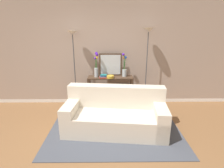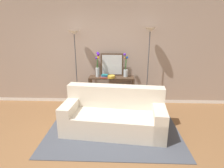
{
  "view_description": "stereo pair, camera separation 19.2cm",
  "coord_description": "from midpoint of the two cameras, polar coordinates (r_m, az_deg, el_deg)",
  "views": [
    {
      "loc": [
        0.29,
        -2.54,
        2.04
      ],
      "look_at": [
        0.33,
        1.35,
        0.82
      ],
      "focal_mm": 29.16,
      "sensor_mm": 36.0,
      "label": 1
    },
    {
      "loc": [
        0.48,
        -2.54,
        2.04
      ],
      "look_at": [
        0.33,
        1.35,
        0.82
      ],
      "focal_mm": 29.16,
      "sensor_mm": 36.0,
      "label": 2
    }
  ],
  "objects": [
    {
      "name": "ground_plane",
      "position": [
        3.29,
        -5.39,
        -21.2
      ],
      "size": [
        16.0,
        16.0,
        0.02
      ],
      "primitive_type": "cube",
      "color": "brown"
    },
    {
      "name": "back_wall",
      "position": [
        4.9,
        -2.38,
        10.42
      ],
      "size": [
        12.0,
        0.15,
        2.88
      ],
      "color": "white",
      "rests_on": "ground"
    },
    {
      "name": "area_rug",
      "position": [
        3.77,
        1.89,
        -15.22
      ],
      "size": [
        2.65,
        1.63,
        0.01
      ],
      "color": "#474C56",
      "rests_on": "ground"
    },
    {
      "name": "couch",
      "position": [
        3.75,
        2.05,
        -9.91
      ],
      "size": [
        2.08,
        1.06,
        0.88
      ],
      "color": "beige",
      "rests_on": "ground"
    },
    {
      "name": "console_table",
      "position": [
        4.75,
        1.03,
        -0.81
      ],
      "size": [
        1.16,
        0.34,
        0.81
      ],
      "color": "#473323",
      "rests_on": "ground"
    },
    {
      "name": "floor_lamp_left",
      "position": [
        4.64,
        -10.36,
        11.05
      ],
      "size": [
        0.28,
        0.28,
        1.97
      ],
      "color": "#4C4C51",
      "rests_on": "ground"
    },
    {
      "name": "floor_lamp_right",
      "position": [
        4.6,
        12.79,
        11.47
      ],
      "size": [
        0.28,
        0.28,
        2.03
      ],
      "color": "#4C4C51",
      "rests_on": "ground"
    },
    {
      "name": "wall_mirror",
      "position": [
        4.74,
        1.16,
        6.08
      ],
      "size": [
        0.58,
        0.02,
        0.58
      ],
      "color": "#473323",
      "rests_on": "console_table"
    },
    {
      "name": "vase_tall_flowers",
      "position": [
        4.64,
        -3.34,
        5.56
      ],
      "size": [
        0.11,
        0.11,
        0.63
      ],
      "color": "silver",
      "rests_on": "console_table"
    },
    {
      "name": "vase_short_flowers",
      "position": [
        4.67,
        5.53,
        5.14
      ],
      "size": [
        0.13,
        0.12,
        0.6
      ],
      "color": "silver",
      "rests_on": "console_table"
    },
    {
      "name": "fruit_bowl",
      "position": [
        4.57,
        0.93,
        2.32
      ],
      "size": [
        0.2,
        0.2,
        0.06
      ],
      "color": "gold",
      "rests_on": "console_table"
    },
    {
      "name": "book_stack",
      "position": [
        4.6,
        -1.12,
        2.47
      ],
      "size": [
        0.22,
        0.18,
        0.08
      ],
      "color": "#BC3328",
      "rests_on": "console_table"
    },
    {
      "name": "book_row_under_console",
      "position": [
        4.94,
        -2.12,
        -6.25
      ],
      "size": [
        0.41,
        0.17,
        0.13
      ],
      "color": "navy",
      "rests_on": "ground"
    }
  ]
}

